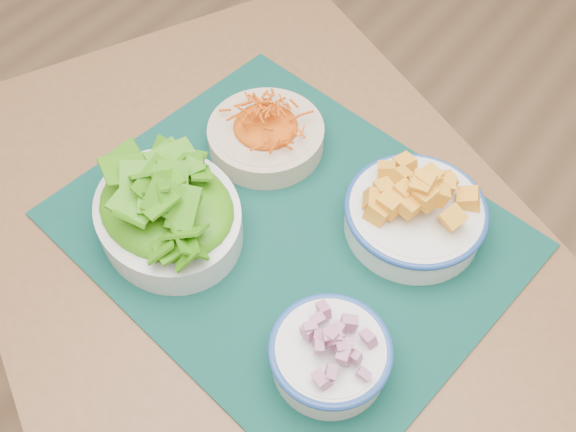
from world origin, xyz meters
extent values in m
plane|color=#9C714B|center=(0.00, 0.00, 0.00)|extent=(4.00, 4.00, 0.00)
cube|color=brown|center=(0.25, -0.17, 0.73)|extent=(1.31, 1.12, 0.04)
cylinder|color=brown|center=(-0.32, -0.25, 0.35)|extent=(0.06, 0.06, 0.71)
cylinder|color=brown|center=(-0.06, 0.31, 0.35)|extent=(0.06, 0.06, 0.71)
cube|color=black|center=(0.23, -0.12, 0.75)|extent=(0.64, 0.54, 0.00)
cylinder|color=beige|center=(0.11, -0.01, 0.77)|extent=(0.21, 0.21, 0.04)
ellipsoid|color=#EA5D0D|center=(0.11, -0.01, 0.81)|extent=(0.16, 0.16, 0.03)
cylinder|color=white|center=(0.37, -0.01, 0.78)|extent=(0.21, 0.21, 0.05)
torus|color=#204493|center=(0.37, -0.01, 0.80)|extent=(0.20, 0.20, 0.01)
ellipsoid|color=#FCA824|center=(0.37, -0.01, 0.82)|extent=(0.17, 0.17, 0.04)
ellipsoid|color=#206D05|center=(0.10, -0.22, 0.83)|extent=(0.20, 0.17, 0.05)
cylinder|color=silver|center=(0.39, -0.25, 0.78)|extent=(0.16, 0.16, 0.05)
torus|color=#214998|center=(0.39, -0.25, 0.80)|extent=(0.15, 0.15, 0.01)
ellipsoid|color=maroon|center=(0.39, -0.25, 0.81)|extent=(0.12, 0.12, 0.02)
camera|label=1|loc=(0.54, -0.53, 1.50)|focal=40.00mm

